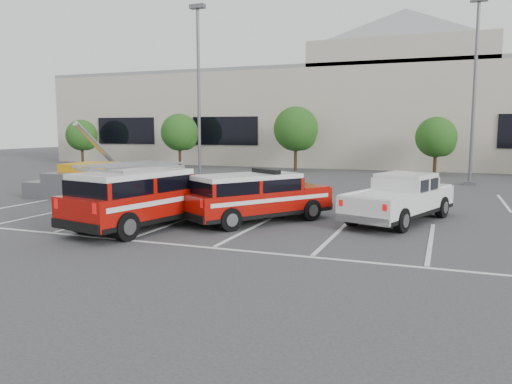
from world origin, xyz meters
TOP-DOWN VIEW (x-y plane):
  - ground at (0.00, 0.00)m, footprint 120.00×120.00m
  - stall_markings at (0.00, 4.50)m, footprint 23.00×15.00m
  - convention_building at (0.18, 31.86)m, footprint 60.00×16.99m
  - tree_far_left at (-24.91, 22.05)m, footprint 2.77×2.77m
  - tree_left at (-14.91, 22.05)m, footprint 3.07×3.07m
  - tree_mid_left at (-4.91, 22.05)m, footprint 3.37×3.37m
  - tree_mid_right at (5.09, 22.05)m, footprint 2.77×2.77m
  - light_pole_left at (-8.00, 12.00)m, footprint 0.90×0.60m
  - light_pole_mid at (7.00, 16.00)m, footprint 0.90×0.60m
  - fire_chief_suv at (-0.26, 1.08)m, footprint 4.43×5.22m
  - white_pickup at (4.30, 2.94)m, footprint 3.46×5.58m
  - ladder_suv at (-3.22, -1.19)m, footprint 3.18×5.62m
  - utility_rig at (-10.17, 4.57)m, footprint 3.45×4.19m

SIDE VIEW (x-z plane):
  - ground at x=0.00m, z-range 0.00..0.00m
  - stall_markings at x=0.00m, z-range 0.00..0.01m
  - white_pickup at x=4.30m, z-range -0.16..1.46m
  - utility_rig at x=-10.17m, z-range -1.05..2.45m
  - fire_chief_suv at x=-0.26m, z-range -0.16..1.62m
  - ladder_suv at x=-3.22m, z-range -0.21..1.88m
  - tree_far_left at x=-24.91m, z-range 0.51..4.50m
  - tree_mid_right at x=5.09m, z-range 0.51..4.50m
  - tree_left at x=-14.91m, z-range 0.56..4.98m
  - tree_mid_left at x=-4.91m, z-range 0.62..5.46m
  - convention_building at x=0.18m, z-range -1.88..11.32m
  - light_pole_left at x=-8.00m, z-range 0.07..10.31m
  - light_pole_mid at x=7.00m, z-range 0.07..10.31m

